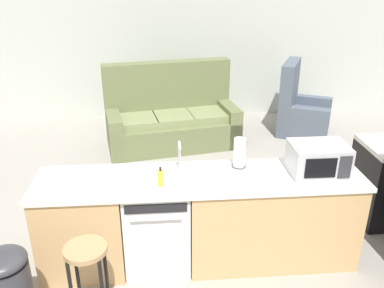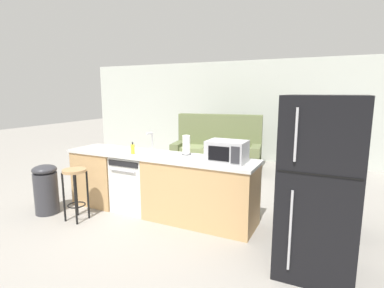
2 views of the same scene
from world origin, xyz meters
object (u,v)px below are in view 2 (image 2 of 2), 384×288
object	(u,v)px
armchair	(318,161)
dishwasher	(136,183)
microwave	(227,151)
trash_bin	(46,189)
refrigerator	(319,187)
stove_range	(322,195)
bar_stool	(75,183)
couch	(218,152)
kettle	(339,155)
soap_bottle	(133,149)
paper_towel_roll	(186,145)

from	to	relation	value
armchair	dishwasher	bearing A→B (deg)	-127.18
microwave	trash_bin	bearing A→B (deg)	-164.31
dishwasher	trash_bin	distance (m)	1.32
dishwasher	refrigerator	world-z (taller)	refrigerator
stove_range	bar_stool	size ratio (longest dim) A/B	1.22
dishwasher	couch	bearing A→B (deg)	85.55
microwave	kettle	distance (m)	1.48
refrigerator	bar_stool	xyz separation A→B (m)	(-3.12, -0.16, -0.35)
refrigerator	soap_bottle	size ratio (longest dim) A/B	10.06
microwave	soap_bottle	size ratio (longest dim) A/B	2.84
soap_bottle	couch	distance (m)	3.06
paper_towel_roll	trash_bin	size ratio (longest dim) A/B	0.38
soap_bottle	dishwasher	bearing A→B (deg)	112.00
dishwasher	armchair	bearing A→B (deg)	52.82
dishwasher	kettle	bearing A→B (deg)	13.78
dishwasher	paper_towel_roll	xyz separation A→B (m)	(0.78, 0.18, 0.62)
paper_towel_roll	couch	world-z (taller)	couch
kettle	couch	distance (m)	3.42
stove_range	refrigerator	bearing A→B (deg)	-90.01
kettle	armchair	xyz separation A→B (m)	(-0.36, 2.49, -0.64)
dishwasher	trash_bin	size ratio (longest dim) A/B	1.14
dishwasher	armchair	world-z (taller)	armchair
refrigerator	kettle	world-z (taller)	refrigerator
dishwasher	kettle	distance (m)	2.91
trash_bin	dishwasher	bearing A→B (deg)	33.08
kettle	bar_stool	world-z (taller)	kettle
kettle	couch	xyz separation A→B (m)	(-2.54, 2.20, -0.59)
dishwasher	bar_stool	size ratio (longest dim) A/B	1.14
soap_bottle	armchair	distance (m)	4.10
microwave	bar_stool	distance (m)	2.16
stove_range	microwave	world-z (taller)	microwave
microwave	paper_towel_roll	distance (m)	0.70
soap_bottle	kettle	bearing A→B (deg)	16.37
paper_towel_roll	trash_bin	world-z (taller)	paper_towel_roll
refrigerator	couch	size ratio (longest dim) A/B	0.83
couch	stove_range	bearing A→B (deg)	-44.44
dishwasher	refrigerator	xyz separation A→B (m)	(2.60, -0.55, 0.46)
microwave	armchair	bearing A→B (deg)	73.39
stove_range	refrigerator	xyz separation A→B (m)	(-0.00, -1.10, 0.43)
refrigerator	armchair	xyz separation A→B (m)	(-0.19, 3.72, -0.54)
kettle	soap_bottle	bearing A→B (deg)	-163.63
couch	soap_bottle	bearing A→B (deg)	-93.35
dishwasher	paper_towel_roll	size ratio (longest dim) A/B	2.98
soap_bottle	trash_bin	bearing A→B (deg)	-152.50
stove_range	microwave	bearing A→B (deg)	-154.27
paper_towel_roll	kettle	distance (m)	2.05
paper_towel_roll	dishwasher	bearing A→B (deg)	-167.08
kettle	armchair	distance (m)	2.60
armchair	couch	bearing A→B (deg)	-172.32
kettle	refrigerator	bearing A→B (deg)	-97.83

